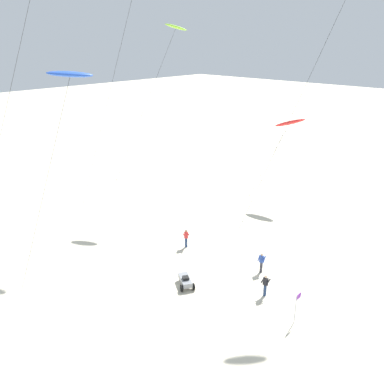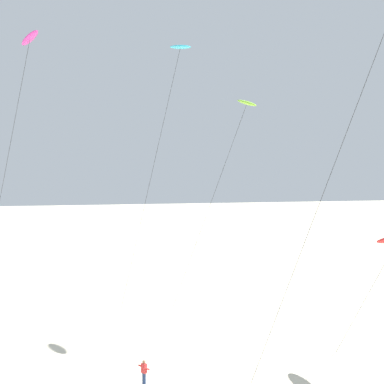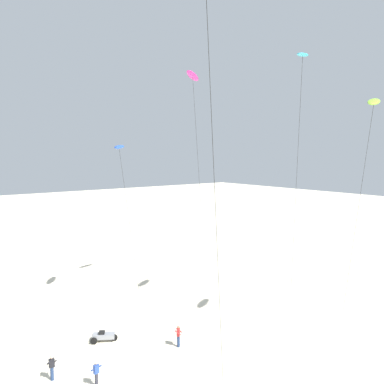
% 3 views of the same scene
% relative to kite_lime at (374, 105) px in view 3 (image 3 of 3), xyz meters
% --- Properties ---
extents(kite_lime, '(6.13, 7.29, 18.92)m').
position_rel_kite_lime_xyz_m(kite_lime, '(0.00, 0.00, 0.00)').
color(kite_lime, '#8CD833').
rests_on(kite_lime, ground).
extents(kite_cyan, '(5.71, 6.61, 22.85)m').
position_rel_kite_lime_xyz_m(kite_cyan, '(-5.58, -0.75, 4.03)').
color(kite_cyan, '#33BFE0').
rests_on(kite_cyan, ground).
extents(kite_blue, '(4.85, 5.04, 15.66)m').
position_rel_kite_lime_xyz_m(kite_blue, '(-18.81, -10.06, -2.92)').
color(kite_blue, blue).
rests_on(kite_blue, ground).
extents(kite_magenta, '(6.64, 7.60, 22.71)m').
position_rel_kite_lime_xyz_m(kite_magenta, '(-16.47, -3.26, 3.72)').
color(kite_magenta, '#D8339E').
rests_on(kite_magenta, ground).
extents(kite_flyer_nearest, '(0.73, 0.73, 1.67)m').
position_rel_kite_lime_xyz_m(kite_flyer_nearest, '(-9.13, -10.34, -17.30)').
color(kite_flyer_nearest, navy).
rests_on(kite_flyer_nearest, ground).
extents(kite_flyer_middle, '(0.53, 0.55, 1.67)m').
position_rel_kite_lime_xyz_m(kite_flyer_middle, '(-10.50, -19.54, -17.30)').
color(kite_flyer_middle, navy).
rests_on(kite_flyer_middle, ground).
extents(kite_flyer_furthest, '(0.62, 0.64, 1.67)m').
position_rel_kite_lime_xyz_m(kite_flyer_furthest, '(-8.06, -17.54, -17.30)').
color(kite_flyer_furthest, '#33333D').
rests_on(kite_flyer_furthest, ground).
extents(beach_buggy, '(1.71, 2.04, 0.82)m').
position_rel_kite_lime_xyz_m(beach_buggy, '(-13.52, -14.51, -17.77)').
color(beach_buggy, gray).
rests_on(beach_buggy, ground).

